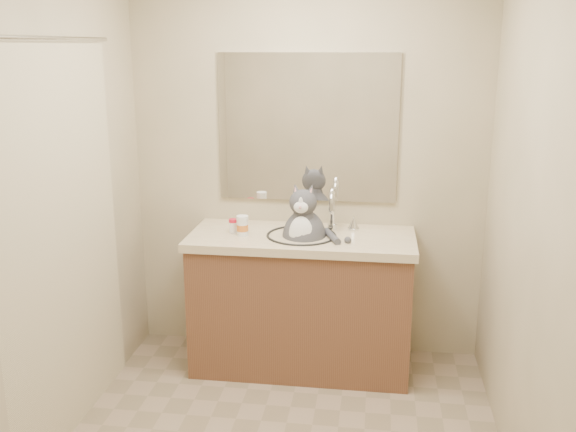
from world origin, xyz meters
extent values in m
cube|color=#C0AF8D|center=(0.00, 1.25, 1.20)|extent=(2.20, 0.01, 2.40)
cube|color=#C0AF8D|center=(0.00, -1.25, 1.20)|extent=(2.20, 0.01, 2.40)
cube|color=#C0AF8D|center=(-1.10, 0.00, 1.20)|extent=(0.01, 2.50, 2.40)
cube|color=#C0AF8D|center=(1.10, 0.00, 1.20)|extent=(0.01, 2.50, 2.40)
cube|color=brown|center=(0.00, 0.96, 0.40)|extent=(1.30, 0.55, 0.80)
cube|color=beige|center=(0.00, 0.96, 0.83)|extent=(1.34, 0.59, 0.05)
torus|color=black|center=(0.00, 0.94, 0.85)|extent=(0.42, 0.42, 0.02)
ellipsoid|color=white|center=(0.00, 0.94, 0.78)|extent=(0.40, 0.40, 0.15)
cylinder|color=silver|center=(0.17, 1.11, 0.95)|extent=(0.03, 0.03, 0.18)
torus|color=silver|center=(0.17, 1.05, 1.04)|extent=(0.03, 0.16, 0.16)
cone|color=silver|center=(0.30, 1.11, 0.90)|extent=(0.06, 0.06, 0.08)
cube|color=white|center=(0.00, 1.24, 1.45)|extent=(1.10, 0.02, 0.90)
cube|color=beige|center=(-1.05, 0.10, 1.00)|extent=(0.01, 1.20, 1.90)
cylinder|color=silver|center=(-1.05, 0.10, 1.97)|extent=(0.02, 1.30, 0.02)
ellipsoid|color=#48484D|center=(0.02, 0.95, 0.83)|extent=(0.28, 0.31, 0.35)
ellipsoid|color=white|center=(0.01, 0.86, 0.88)|extent=(0.15, 0.09, 0.22)
ellipsoid|color=#48484D|center=(0.01, 0.91, 1.06)|extent=(0.17, 0.15, 0.15)
ellipsoid|color=white|center=(0.01, 0.85, 1.05)|extent=(0.09, 0.05, 0.07)
sphere|color=#D88C8C|center=(0.01, 0.82, 1.05)|extent=(0.02, 0.02, 0.02)
cone|color=#48484D|center=(-0.03, 0.93, 1.13)|extent=(0.07, 0.06, 0.08)
cone|color=#48484D|center=(0.06, 0.92, 1.13)|extent=(0.07, 0.06, 0.08)
cylinder|color=#48484D|center=(0.18, 0.90, 0.87)|extent=(0.12, 0.23, 0.04)
cylinder|color=white|center=(-0.41, 0.95, 0.88)|extent=(0.05, 0.05, 0.07)
cylinder|color=red|center=(-0.41, 0.95, 0.92)|extent=(0.05, 0.05, 0.02)
cylinder|color=white|center=(-0.35, 0.90, 0.90)|extent=(0.08, 0.08, 0.10)
cylinder|color=orange|center=(-0.35, 0.90, 0.90)|extent=(0.08, 0.08, 0.04)
cylinder|color=white|center=(-0.35, 0.90, 0.96)|extent=(0.08, 0.08, 0.02)
cylinder|color=slate|center=(-0.36, 0.90, 0.88)|extent=(0.05, 0.05, 0.06)
camera|label=1|loc=(0.42, -2.66, 1.94)|focal=40.00mm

